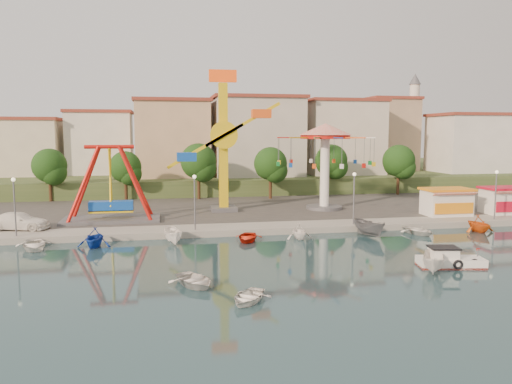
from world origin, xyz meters
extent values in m
plane|color=#133036|center=(0.00, 0.00, 0.00)|extent=(200.00, 200.00, 0.00)
cube|color=#9E998E|center=(0.00, 62.00, 0.30)|extent=(200.00, 100.00, 0.60)
cube|color=#4C4944|center=(0.00, 30.00, 0.60)|extent=(90.00, 28.00, 0.01)
cube|color=#384C26|center=(0.00, 67.00, 1.50)|extent=(200.00, 60.00, 3.00)
cube|color=#59595E|center=(-16.35, 19.66, 0.75)|extent=(10.00, 5.00, 0.30)
cube|color=#144BB2|center=(-16.35, 19.66, 2.20)|extent=(4.50, 1.40, 1.00)
cylinder|color=#B8160E|center=(-16.35, 19.66, 8.40)|extent=(5.00, 0.40, 0.40)
cube|color=#59595E|center=(-3.89, 24.24, 0.85)|extent=(3.00, 3.00, 0.50)
cube|color=yellow|center=(-3.89, 24.24, 8.10)|extent=(1.00, 1.00, 15.00)
cube|color=#DC400C|center=(-3.89, 24.24, 16.40)|extent=(3.20, 0.50, 1.40)
cylinder|color=yellow|center=(-3.89, 23.44, 9.60)|extent=(3.20, 0.50, 3.20)
cube|color=yellow|center=(-1.71, 23.24, 10.83)|extent=(8.87, 0.35, 5.24)
cube|color=#E74E14|center=(0.46, 23.24, 12.07)|extent=(2.20, 1.20, 1.00)
cylinder|color=#59595E|center=(8.36, 23.46, 0.80)|extent=(4.40, 4.40, 0.40)
cylinder|color=white|center=(8.36, 23.46, 5.10)|extent=(1.10, 1.10, 9.00)
cylinder|color=#B8160E|center=(8.36, 23.46, 9.40)|extent=(6.00, 6.00, 0.50)
cone|color=red|center=(8.36, 23.46, 10.30)|extent=(6.40, 6.40, 1.40)
cube|color=white|center=(20.44, 16.50, 2.00)|extent=(5.00, 3.00, 2.80)
cube|color=orange|center=(20.44, 16.50, 3.55)|extent=(5.40, 3.40, 0.25)
cube|color=red|center=(20.44, 14.80, 3.20)|extent=(5.00, 0.77, 0.43)
cube|color=white|center=(27.91, 16.50, 2.00)|extent=(5.00, 3.00, 2.80)
cube|color=#B70E25|center=(27.91, 16.50, 3.55)|extent=(5.40, 3.40, 0.25)
cylinder|color=#59595E|center=(-24.00, 13.00, 3.10)|extent=(0.14, 0.14, 5.00)
cylinder|color=#59595E|center=(-8.00, 13.00, 3.10)|extent=(0.14, 0.14, 5.00)
cylinder|color=#59595E|center=(8.00, 13.00, 3.10)|extent=(0.14, 0.14, 5.00)
cylinder|color=#59595E|center=(24.00, 13.00, 3.10)|extent=(0.14, 0.14, 5.00)
cylinder|color=#382314|center=(-26.00, 36.98, 2.40)|extent=(0.44, 0.44, 3.60)
sphere|color=black|center=(-26.00, 36.98, 5.49)|extent=(4.60, 4.60, 4.60)
cylinder|color=#382314|center=(-16.00, 36.24, 2.30)|extent=(0.44, 0.44, 3.40)
sphere|color=black|center=(-16.00, 36.24, 5.22)|extent=(4.35, 4.35, 4.35)
cylinder|color=#382314|center=(-6.00, 35.81, 2.56)|extent=(0.44, 0.44, 3.92)
sphere|color=black|center=(-6.00, 35.81, 5.94)|extent=(5.02, 5.02, 5.02)
cylinder|color=#382314|center=(4.00, 34.36, 2.43)|extent=(0.44, 0.44, 3.66)
sphere|color=black|center=(4.00, 34.36, 5.58)|extent=(4.68, 4.68, 4.68)
cylinder|color=#382314|center=(14.00, 37.35, 2.50)|extent=(0.44, 0.44, 3.80)
sphere|color=black|center=(14.00, 37.35, 5.77)|extent=(4.86, 4.86, 4.86)
cylinder|color=#382314|center=(24.00, 35.54, 2.49)|extent=(0.44, 0.44, 3.77)
sphere|color=black|center=(24.00, 35.54, 5.73)|extent=(4.83, 4.83, 4.83)
cube|color=beige|center=(-33.37, 46.06, 8.93)|extent=(9.26, 9.53, 11.87)
cube|color=silver|center=(-21.33, 51.38, 7.32)|extent=(12.33, 9.01, 8.63)
cube|color=tan|center=(-8.19, 51.96, 8.62)|extent=(11.95, 9.28, 11.23)
cube|color=beige|center=(5.60, 48.80, 7.60)|extent=(12.59, 10.50, 9.20)
cube|color=beige|center=(19.07, 52.20, 7.62)|extent=(10.75, 9.23, 9.24)
cube|color=tan|center=(32.37, 50.33, 8.61)|extent=(12.77, 10.96, 11.21)
cube|color=silver|center=(44.15, 48.77, 9.18)|extent=(8.23, 8.98, 12.36)
cube|color=beige|center=(56.03, 53.70, 7.38)|extent=(11.59, 10.93, 8.76)
cylinder|color=silver|center=(36.00, 54.00, 11.00)|extent=(1.80, 1.80, 16.00)
cylinder|color=#59595E|center=(36.00, 54.00, 16.00)|extent=(2.80, 2.80, 0.30)
cone|color=#59595E|center=(36.00, 54.00, 20.00)|extent=(2.20, 2.20, 2.00)
cube|color=white|center=(9.73, -1.76, 0.28)|extent=(4.96, 2.63, 0.85)
cube|color=#B8160E|center=(9.73, -1.76, 0.08)|extent=(4.96, 2.63, 0.15)
cube|color=white|center=(9.17, -1.66, 0.99)|extent=(2.11, 1.74, 0.85)
cube|color=black|center=(9.17, -1.66, 1.46)|extent=(2.33, 1.96, 0.11)
torus|color=black|center=(9.73, -2.70, 0.42)|extent=(0.74, 0.32, 0.72)
torus|color=black|center=(11.05, -2.65, 0.42)|extent=(0.74, 0.32, 0.72)
imported|color=silver|center=(-9.05, -2.94, 0.38)|extent=(3.91, 4.42, 0.76)
imported|color=white|center=(-6.22, -6.63, 0.32)|extent=(3.56, 3.82, 0.65)
imported|color=silver|center=(7.70, -2.92, 0.74)|extent=(3.23, 4.03, 1.48)
imported|color=white|center=(-24.58, 16.22, 1.42)|extent=(6.01, 3.48, 1.64)
imported|color=white|center=(-21.78, 9.80, 0.41)|extent=(3.80, 4.60, 0.83)
imported|color=#1235A4|center=(-16.84, 9.80, 0.87)|extent=(3.30, 3.68, 1.73)
imported|color=white|center=(-10.13, 9.80, 0.72)|extent=(1.93, 3.89, 1.44)
imported|color=red|center=(-3.47, 9.80, 0.36)|extent=(3.43, 4.10, 0.73)
imported|color=white|center=(1.42, 9.80, 0.74)|extent=(2.62, 2.98, 1.47)
imported|color=#5A5B5F|center=(8.35, 9.80, 0.80)|extent=(2.58, 4.43, 1.61)
imported|color=white|center=(13.48, 9.80, 0.36)|extent=(3.36, 4.06, 0.73)
imported|color=#E55B14|center=(19.94, 9.80, 0.87)|extent=(3.10, 3.52, 1.74)
camera|label=1|loc=(-10.89, -34.25, 9.70)|focal=35.00mm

